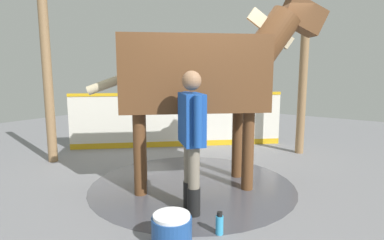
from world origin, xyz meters
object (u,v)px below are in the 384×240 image
bottle_shampoo (220,224)px  bottle_spray (159,223)px  wash_bucket (172,230)px  horse (201,74)px  handler (192,133)px

bottle_shampoo → bottle_spray: 0.61m
wash_bucket → bottle_spray: bearing=-113.3°
horse → bottle_shampoo: bearing=-91.0°
handler → bottle_spray: (0.57, 0.00, -0.84)m
wash_bucket → bottle_spray: (-0.11, -0.26, -0.06)m
bottle_spray → wash_bucket: bearing=66.7°
handler → bottle_shampoo: size_ratio=6.94×
handler → wash_bucket: bearing=61.9°
horse → bottle_shampoo: size_ratio=11.34×
bottle_shampoo → horse: bearing=-138.1°
wash_bucket → bottle_spray: wash_bucket is taller
handler → wash_bucket: handler is taller
horse → handler: size_ratio=1.63×
handler → wash_bucket: (0.68, 0.26, -0.78)m
handler → wash_bucket: 1.06m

